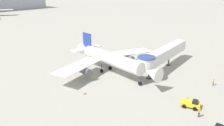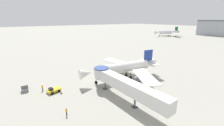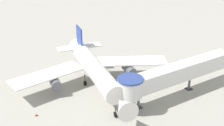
{
  "view_description": "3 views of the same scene",
  "coord_description": "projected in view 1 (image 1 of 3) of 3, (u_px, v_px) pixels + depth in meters",
  "views": [
    {
      "loc": [
        -39.4,
        -30.89,
        20.67
      ],
      "look_at": [
        0.68,
        1.74,
        2.39
      ],
      "focal_mm": 35.0,
      "sensor_mm": 36.0,
      "label": 1
    },
    {
      "loc": [
        35.23,
        -28.14,
        18.98
      ],
      "look_at": [
        -4.1,
        -0.48,
        4.67
      ],
      "focal_mm": 24.0,
      "sensor_mm": 36.0,
      "label": 2
    },
    {
      "loc": [
        -22.46,
        -42.83,
        27.79
      ],
      "look_at": [
        4.28,
        3.16,
        3.38
      ],
      "focal_mm": 50.0,
      "sensor_mm": 36.0,
      "label": 3
    }
  ],
  "objects": [
    {
      "name": "ground_crew_marshaller",
      "position": [
        199.0,
        112.0,
        36.11
      ],
      "size": [
        0.26,
        0.36,
        1.73
      ],
      "rotation": [
        0.0,
        0.0,
        1.78
      ],
      "color": "#1E2338",
      "rests_on": "ground_plane"
    },
    {
      "name": "ground_crew_wing_walker",
      "position": [
        214.0,
        81.0,
        47.65
      ],
      "size": [
        0.37,
        0.3,
        1.7
      ],
      "rotation": [
        0.0,
        0.0,
        0.38
      ],
      "color": "#1E2338",
      "rests_on": "ground_plane"
    },
    {
      "name": "traffic_cone_apron_front",
      "position": [
        188.0,
        98.0,
        41.82
      ],
      "size": [
        0.51,
        0.51,
        0.84
      ],
      "color": "black",
      "rests_on": "ground_plane"
    },
    {
      "name": "pushback_tug_yellow",
      "position": [
        191.0,
        103.0,
        39.36
      ],
      "size": [
        2.83,
        3.67,
        1.41
      ],
      "rotation": [
        0.0,
        0.0,
        0.19
      ],
      "color": "yellow",
      "rests_on": "ground_plane"
    },
    {
      "name": "ground_plane",
      "position": [
        116.0,
        74.0,
        54.09
      ],
      "size": [
        800.0,
        800.0,
        0.0
      ],
      "primitive_type": "plane",
      "color": "#9E9B8E"
    },
    {
      "name": "traffic_cone_port_wing",
      "position": [
        85.0,
        93.0,
        44.12
      ],
      "size": [
        0.39,
        0.39,
        0.64
      ],
      "color": "black",
      "rests_on": "ground_plane"
    },
    {
      "name": "main_airplane",
      "position": [
        110.0,
        59.0,
        53.78
      ],
      "size": [
        29.71,
        26.98,
        8.68
      ],
      "rotation": [
        0.0,
        0.0,
        -0.16
      ],
      "color": "white",
      "rests_on": "ground_plane"
    },
    {
      "name": "jet_bridge",
      "position": [
        162.0,
        55.0,
        55.27
      ],
      "size": [
        24.0,
        4.27,
        5.87
      ],
      "rotation": [
        0.0,
        0.0,
        0.04
      ],
      "color": "silver",
      "rests_on": "ground_plane"
    }
  ]
}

